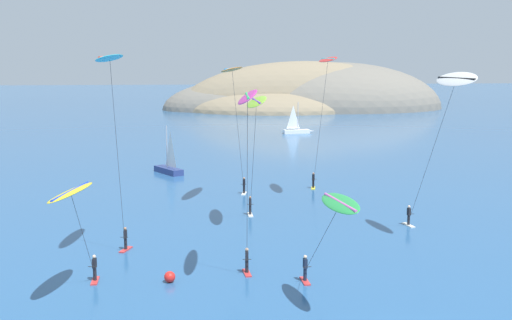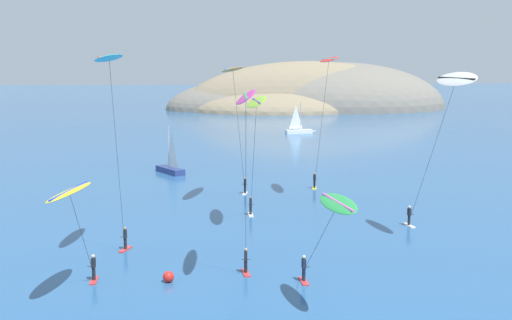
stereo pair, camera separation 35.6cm
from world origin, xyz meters
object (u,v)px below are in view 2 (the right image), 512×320
(sailboat_far, at_px, (300,130))
(kitesurfer_green, at_px, (334,211))
(kitesurfer_white, at_px, (452,92))
(kitesurfer_orange, at_px, (234,78))
(marker_buoy, at_px, (168,277))
(sailboat_near, at_px, (169,168))
(kitesurfer_cyan, at_px, (111,75))
(kitesurfer_magenta, at_px, (246,112))
(kitesurfer_yellow, at_px, (71,198))
(kitesurfer_red, at_px, (328,71))
(kitesurfer_lime, at_px, (256,110))

(sailboat_far, relative_size, kitesurfer_green, 0.71)
(kitesurfer_white, height_order, kitesurfer_orange, kitesurfer_orange)
(kitesurfer_orange, height_order, marker_buoy, kitesurfer_orange)
(kitesurfer_green, bearing_deg, sailboat_near, 103.92)
(kitesurfer_cyan, distance_m, marker_buoy, 13.64)
(kitesurfer_green, bearing_deg, sailboat_far, 82.19)
(marker_buoy, bearing_deg, kitesurfer_magenta, -13.32)
(sailboat_near, relative_size, kitesurfer_yellow, 0.86)
(sailboat_near, xyz_separation_m, kitesurfer_yellow, (-3.53, -40.44, 5.26))
(kitesurfer_yellow, height_order, kitesurfer_magenta, kitesurfer_magenta)
(kitesurfer_cyan, bearing_deg, marker_buoy, -51.31)
(kitesurfer_green, relative_size, kitesurfer_magenta, 0.70)
(kitesurfer_white, height_order, kitesurfer_red, kitesurfer_red)
(kitesurfer_cyan, height_order, kitesurfer_magenta, kitesurfer_cyan)
(kitesurfer_lime, height_order, marker_buoy, kitesurfer_lime)
(sailboat_near, distance_m, kitesurfer_orange, 21.96)
(kitesurfer_yellow, bearing_deg, kitesurfer_magenta, 6.25)
(kitesurfer_white, xyz_separation_m, kitesurfer_orange, (-15.01, 14.00, 0.63))
(kitesurfer_red, bearing_deg, kitesurfer_cyan, -135.42)
(sailboat_far, height_order, kitesurfer_white, kitesurfer_white)
(kitesurfer_white, relative_size, kitesurfer_magenta, 1.07)
(kitesurfer_cyan, height_order, kitesurfer_white, kitesurfer_cyan)
(kitesurfer_red, xyz_separation_m, kitesurfer_magenta, (-9.51, -23.45, -1.82))
(sailboat_near, xyz_separation_m, kitesurfer_cyan, (-2.02, -33.60, 11.99))
(marker_buoy, bearing_deg, kitesurfer_yellow, -156.98)
(kitesurfer_yellow, relative_size, marker_buoy, 9.46)
(kitesurfer_orange, bearing_deg, sailboat_far, 74.85)
(kitesurfer_cyan, height_order, kitesurfer_yellow, kitesurfer_cyan)
(sailboat_far, relative_size, kitesurfer_orange, 0.46)
(sailboat_near, height_order, marker_buoy, sailboat_near)
(kitesurfer_lime, relative_size, marker_buoy, 15.48)
(kitesurfer_red, bearing_deg, kitesurfer_green, -100.46)
(kitesurfer_green, xyz_separation_m, kitesurfer_red, (5.12, 27.76, 6.83))
(sailboat_near, xyz_separation_m, sailboat_far, (22.09, 38.53, 0.00))
(kitesurfer_cyan, relative_size, kitesurfer_yellow, 2.12)
(kitesurfer_yellow, bearing_deg, kitesurfer_green, -12.66)
(kitesurfer_lime, relative_size, kitesurfer_orange, 0.84)
(sailboat_near, relative_size, kitesurfer_magenta, 0.48)
(sailboat_near, xyz_separation_m, marker_buoy, (1.68, -38.22, -0.29))
(kitesurfer_green, relative_size, kitesurfer_white, 0.65)
(sailboat_far, xyz_separation_m, kitesurfer_orange, (-15.18, -56.07, 11.25))
(sailboat_near, xyz_separation_m, kitesurfer_red, (15.94, -15.90, 11.82))
(kitesurfer_lime, height_order, kitesurfer_orange, kitesurfer_orange)
(kitesurfer_red, xyz_separation_m, marker_buoy, (-14.26, -22.32, -12.11))
(sailboat_near, relative_size, sailboat_far, 0.96)
(kitesurfer_orange, height_order, kitesurfer_red, kitesurfer_red)
(kitesurfer_cyan, distance_m, kitesurfer_green, 17.75)
(sailboat_far, bearing_deg, kitesurfer_red, -96.45)
(kitesurfer_green, distance_m, kitesurfer_magenta, 7.94)
(kitesurfer_lime, distance_m, kitesurfer_white, 14.76)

